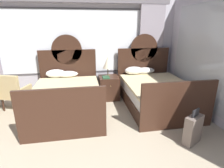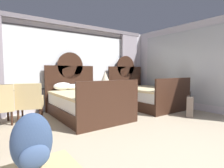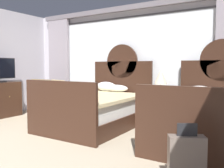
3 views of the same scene
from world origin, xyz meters
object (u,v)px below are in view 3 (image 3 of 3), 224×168
at_px(armchair_by_window_right, 45,96).
at_px(suitcase_on_floor, 186,161).
at_px(armchair_by_window_centre, 45,96).
at_px(bed_near_mirror, 210,120).
at_px(bed_near_window, 98,108).
at_px(table_lamp_on_nightstand, 161,77).
at_px(book_on_nightstand, 154,95).
at_px(armchair_by_window_left, 64,97).
at_px(nightstand_between_beds, 160,111).

bearing_deg(armchair_by_window_right, suitcase_on_floor, -25.37).
bearing_deg(armchair_by_window_centre, suitcase_on_floor, -25.36).
height_order(bed_near_mirror, armchair_by_window_right, bed_near_mirror).
relative_size(bed_near_window, table_lamp_on_nightstand, 4.05).
relative_size(book_on_nightstand, suitcase_on_floor, 0.39).
relative_size(table_lamp_on_nightstand, armchair_by_window_left, 0.60).
relative_size(bed_near_mirror, suitcase_on_floor, 3.33).
bearing_deg(book_on_nightstand, armchair_by_window_left, -175.72).
relative_size(bed_near_mirror, armchair_by_window_right, 2.41).
bearing_deg(suitcase_on_floor, armchair_by_window_left, 150.68).
xyz_separation_m(table_lamp_on_nightstand, armchair_by_window_left, (-2.38, -0.34, -0.55)).
xyz_separation_m(nightstand_between_beds, armchair_by_window_centre, (-3.04, -0.28, 0.15)).
bearing_deg(book_on_nightstand, armchair_by_window_right, -176.57).
relative_size(bed_near_mirror, table_lamp_on_nightstand, 4.05).
height_order(bed_near_mirror, armchair_by_window_left, bed_near_mirror).
relative_size(nightstand_between_beds, suitcase_on_floor, 0.98).
bearing_deg(armchair_by_window_right, bed_near_window, -11.00).
xyz_separation_m(table_lamp_on_nightstand, armchair_by_window_right, (-3.02, -0.35, -0.55)).
bearing_deg(table_lamp_on_nightstand, book_on_nightstand, -114.94).
height_order(bed_near_window, armchair_by_window_left, bed_near_window).
bearing_deg(armchair_by_window_right, armchair_by_window_centre, -176.07).
distance_m(nightstand_between_beds, book_on_nightstand, 0.37).
distance_m(armchair_by_window_left, suitcase_on_floor, 4.06).
bearing_deg(nightstand_between_beds, armchair_by_window_left, -173.35).
height_order(table_lamp_on_nightstand, armchair_by_window_centre, table_lamp_on_nightstand).
bearing_deg(bed_near_mirror, nightstand_between_beds, 149.10).
bearing_deg(book_on_nightstand, table_lamp_on_nightstand, 65.06).
bearing_deg(bed_near_window, bed_near_mirror, 0.10).
distance_m(bed_near_mirror, table_lamp_on_nightstand, 1.48).
bearing_deg(table_lamp_on_nightstand, suitcase_on_floor, -63.56).
bearing_deg(bed_near_mirror, armchair_by_window_left, 173.85).
bearing_deg(bed_near_window, armchair_by_window_left, 163.56).
distance_m(book_on_nightstand, armchair_by_window_right, 2.95).
relative_size(armchair_by_window_left, armchair_by_window_right, 1.00).
bearing_deg(book_on_nightstand, bed_near_window, -151.32).
relative_size(armchair_by_window_centre, armchair_by_window_right, 1.00).
xyz_separation_m(bed_near_window, table_lamp_on_nightstand, (1.09, 0.72, 0.65)).
xyz_separation_m(bed_near_mirror, armchair_by_window_centre, (-4.14, 0.37, 0.10)).
xyz_separation_m(armchair_by_window_centre, armchair_by_window_right, (0.00, 0.00, 0.00)).
height_order(bed_near_mirror, nightstand_between_beds, bed_near_mirror).
relative_size(bed_near_window, armchair_by_window_right, 2.41).
xyz_separation_m(bed_near_mirror, book_on_nightstand, (-1.19, 0.55, 0.29)).
relative_size(nightstand_between_beds, armchair_by_window_left, 0.71).
relative_size(table_lamp_on_nightstand, armchair_by_window_right, 0.60).
relative_size(bed_near_window, nightstand_between_beds, 3.40).
bearing_deg(bed_near_mirror, bed_near_window, -179.90).
bearing_deg(book_on_nightstand, suitcase_on_floor, -60.16).
bearing_deg(suitcase_on_floor, armchair_by_window_centre, 154.64).
distance_m(table_lamp_on_nightstand, book_on_nightstand, 0.41).
height_order(bed_near_window, nightstand_between_beds, bed_near_window).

